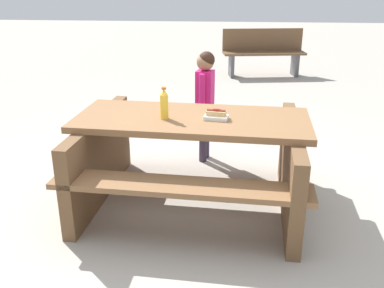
{
  "coord_description": "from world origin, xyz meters",
  "views": [
    {
      "loc": [
        0.27,
        -3.18,
        1.77
      ],
      "look_at": [
        0.0,
        0.0,
        0.52
      ],
      "focal_mm": 40.48,
      "sensor_mm": 36.0,
      "label": 1
    }
  ],
  "objects_px": {
    "park_bench_near": "(263,51)",
    "hotdog_tray": "(216,115)",
    "soda_bottle": "(164,104)",
    "picnic_table": "(192,153)",
    "child_in_coat": "(205,92)"
  },
  "relations": [
    {
      "from": "picnic_table",
      "to": "park_bench_near",
      "type": "relative_size",
      "value": 1.22
    },
    {
      "from": "child_in_coat",
      "to": "hotdog_tray",
      "type": "bearing_deg",
      "value": -81.86
    },
    {
      "from": "park_bench_near",
      "to": "soda_bottle",
      "type": "bearing_deg",
      "value": -102.32
    },
    {
      "from": "picnic_table",
      "to": "child_in_coat",
      "type": "xyz_separation_m",
      "value": [
        0.05,
        0.93,
        0.26
      ]
    },
    {
      "from": "picnic_table",
      "to": "park_bench_near",
      "type": "distance_m",
      "value": 5.09
    },
    {
      "from": "soda_bottle",
      "to": "picnic_table",
      "type": "bearing_deg",
      "value": 16.33
    },
    {
      "from": "child_in_coat",
      "to": "park_bench_near",
      "type": "distance_m",
      "value": 4.18
    },
    {
      "from": "picnic_table",
      "to": "soda_bottle",
      "type": "bearing_deg",
      "value": -163.67
    },
    {
      "from": "hotdog_tray",
      "to": "park_bench_near",
      "type": "bearing_deg",
      "value": 81.96
    },
    {
      "from": "picnic_table",
      "to": "soda_bottle",
      "type": "distance_m",
      "value": 0.47
    },
    {
      "from": "soda_bottle",
      "to": "park_bench_near",
      "type": "relative_size",
      "value": 0.16
    },
    {
      "from": "picnic_table",
      "to": "soda_bottle",
      "type": "xyz_separation_m",
      "value": [
        -0.21,
        -0.06,
        0.42
      ]
    },
    {
      "from": "picnic_table",
      "to": "hotdog_tray",
      "type": "height_order",
      "value": "hotdog_tray"
    },
    {
      "from": "park_bench_near",
      "to": "hotdog_tray",
      "type": "bearing_deg",
      "value": -98.04
    },
    {
      "from": "soda_bottle",
      "to": "park_bench_near",
      "type": "distance_m",
      "value": 5.21
    }
  ]
}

